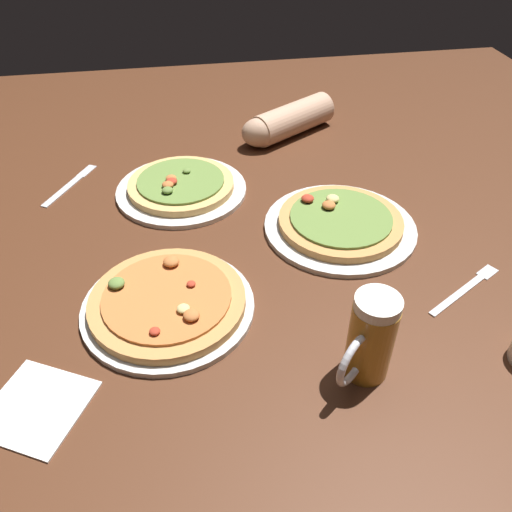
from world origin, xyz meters
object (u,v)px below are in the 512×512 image
(pizza_plate_side, at_px, (340,223))
(fork_left, at_px, (466,288))
(knife_right, at_px, (70,184))
(pizza_plate_near, at_px, (168,303))
(napkin_folded, at_px, (36,406))
(diner_arm, at_px, (285,122))
(pizza_plate_far, at_px, (181,187))
(beer_mug_dark, at_px, (370,339))

(pizza_plate_side, height_order, fork_left, pizza_plate_side)
(pizza_plate_side, distance_m, fork_left, 0.30)
(knife_right, bearing_deg, pizza_plate_near, -64.84)
(napkin_folded, bearing_deg, knife_right, 91.42)
(fork_left, xyz_separation_m, diner_arm, (-0.21, 0.70, 0.04))
(napkin_folded, bearing_deg, diner_arm, 55.54)
(pizza_plate_near, xyz_separation_m, pizza_plate_side, (0.39, 0.19, -0.00))
(pizza_plate_far, xyz_separation_m, diner_arm, (0.32, 0.25, 0.03))
(pizza_plate_near, xyz_separation_m, pizza_plate_far, (0.05, 0.40, -0.00))
(pizza_plate_far, height_order, napkin_folded, pizza_plate_far)
(beer_mug_dark, distance_m, diner_arm, 0.86)
(beer_mug_dark, relative_size, diner_arm, 0.55)
(pizza_plate_far, bearing_deg, beer_mug_dark, -66.48)
(napkin_folded, distance_m, diner_arm, 1.02)
(knife_right, xyz_separation_m, diner_arm, (0.59, 0.17, 0.04))
(pizza_plate_near, bearing_deg, beer_mug_dark, -32.76)
(pizza_plate_near, bearing_deg, knife_right, 115.16)
(beer_mug_dark, relative_size, fork_left, 0.84)
(beer_mug_dark, distance_m, knife_right, 0.87)
(beer_mug_dark, xyz_separation_m, diner_arm, (0.05, 0.86, -0.03))
(pizza_plate_side, relative_size, diner_arm, 1.15)
(beer_mug_dark, height_order, fork_left, beer_mug_dark)
(pizza_plate_near, distance_m, napkin_folded, 0.28)
(knife_right, bearing_deg, pizza_plate_far, -16.24)
(diner_arm, bearing_deg, fork_left, -73.34)
(pizza_plate_near, distance_m, diner_arm, 0.75)
(pizza_plate_side, xyz_separation_m, diner_arm, (-0.02, 0.47, 0.03))
(napkin_folded, bearing_deg, fork_left, 9.92)
(pizza_plate_side, height_order, diner_arm, diner_arm)
(pizza_plate_far, height_order, fork_left, pizza_plate_far)
(pizza_plate_far, relative_size, fork_left, 1.66)
(napkin_folded, height_order, knife_right, napkin_folded)
(beer_mug_dark, xyz_separation_m, knife_right, (-0.54, 0.68, -0.08))
(pizza_plate_far, distance_m, knife_right, 0.29)
(pizza_plate_near, distance_m, knife_right, 0.53)
(pizza_plate_near, xyz_separation_m, fork_left, (0.57, -0.04, -0.01))
(napkin_folded, bearing_deg, beer_mug_dark, -2.06)
(pizza_plate_far, bearing_deg, pizza_plate_side, -32.22)
(napkin_folded, height_order, diner_arm, diner_arm)
(pizza_plate_side, height_order, beer_mug_dark, beer_mug_dark)
(beer_mug_dark, relative_size, knife_right, 0.84)
(pizza_plate_near, relative_size, diner_arm, 1.09)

